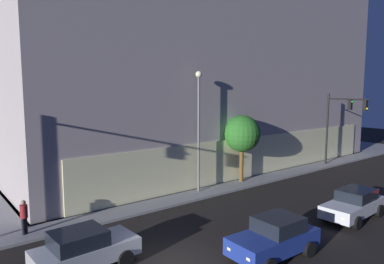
% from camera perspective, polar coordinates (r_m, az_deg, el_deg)
% --- Properties ---
extents(sidewalk_corner, '(80.00, 60.00, 0.15)m').
position_cam_1_polar(sidewalk_corner, '(48.45, -28.41, -2.45)').
color(sidewalk_corner, gray).
rests_on(sidewalk_corner, ground).
extents(modern_building, '(35.69, 23.84, 21.66)m').
position_cam_1_polar(modern_building, '(38.17, -2.92, 12.15)').
color(modern_building, '#4C4C51').
rests_on(modern_building, ground).
extents(traffic_light_far_corner, '(0.37, 4.01, 6.70)m').
position_cam_1_polar(traffic_light_far_corner, '(35.14, 23.03, 2.42)').
color(traffic_light_far_corner, black).
rests_on(traffic_light_far_corner, sidewalk_corner).
extents(street_lamp_sidewalk, '(0.44, 0.44, 8.31)m').
position_cam_1_polar(street_lamp_sidewalk, '(24.15, 1.08, 2.40)').
color(street_lamp_sidewalk, slate).
rests_on(street_lamp_sidewalk, sidewalk_corner).
extents(sidewalk_tree, '(2.82, 2.82, 5.15)m').
position_cam_1_polar(sidewalk_tree, '(27.22, 8.06, -0.29)').
color(sidewalk_tree, brown).
rests_on(sidewalk_tree, sidewalk_corner).
extents(pedestrian_waiting, '(0.36, 0.36, 1.72)m').
position_cam_1_polar(pedestrian_waiting, '(19.52, -25.49, -11.87)').
color(pedestrian_waiting, black).
rests_on(pedestrian_waiting, sidewalk_corner).
extents(car_silver, '(4.18, 2.22, 1.65)m').
position_cam_1_polar(car_silver, '(15.58, -17.02, -17.59)').
color(car_silver, '#B7BABF').
rests_on(car_silver, ground).
extents(car_blue, '(4.20, 2.20, 1.73)m').
position_cam_1_polar(car_blue, '(16.31, 13.16, -16.22)').
color(car_blue, navy).
rests_on(car_blue, ground).
extents(car_white, '(4.62, 2.15, 1.63)m').
position_cam_1_polar(car_white, '(22.18, 24.66, -10.50)').
color(car_white, silver).
rests_on(car_white, ground).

